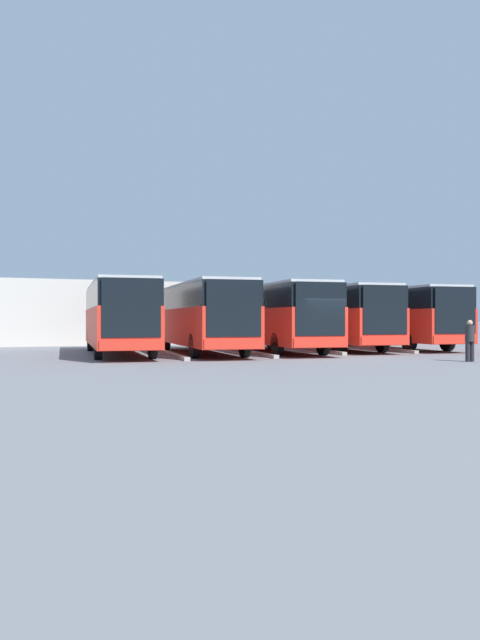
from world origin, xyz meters
The scene contains 12 objects.
ground_plane centered at (0.00, 0.00, 0.00)m, with size 600.00×600.00×0.00m, color slate.
bus_0 centered at (-7.78, -6.34, 1.84)m, with size 3.81×12.08×3.31m.
curb_divider_0 centered at (-5.84, -4.58, 0.07)m, with size 0.24×6.82×0.15m, color #9E9E99.
bus_1 centered at (-3.89, -6.46, 1.84)m, with size 3.81×12.08×3.31m.
curb_divider_1 centered at (-1.95, -4.71, 0.07)m, with size 0.24×6.82×0.15m, color #9E9E99.
bus_2 centered at (0.00, -5.48, 1.84)m, with size 3.81×12.08×3.31m.
curb_divider_2 centered at (1.95, -3.73, 0.07)m, with size 0.24×6.82×0.15m, color #9E9E99.
bus_3 centered at (3.89, -5.39, 1.84)m, with size 3.81×12.08×3.31m.
curb_divider_3 centered at (5.84, -3.64, 0.07)m, with size 0.24×6.82×0.15m, color #9E9E99.
bus_4 centered at (7.78, -5.99, 1.84)m, with size 3.81×12.08×3.31m.
pedestrian centered at (-3.78, 4.12, 0.86)m, with size 0.38×0.36×1.61m.
station_building centered at (0.00, -22.36, 2.07)m, with size 39.25×15.07×4.10m.
Camera 1 is at (13.50, 22.96, 1.63)m, focal length 35.00 mm.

